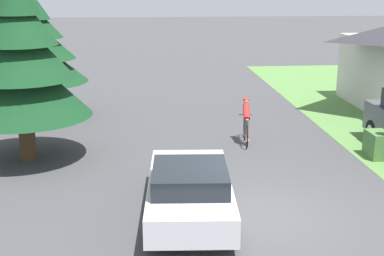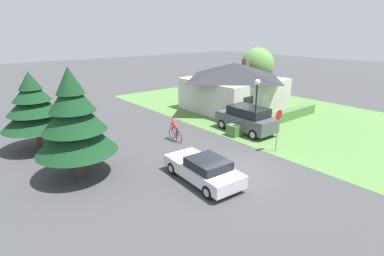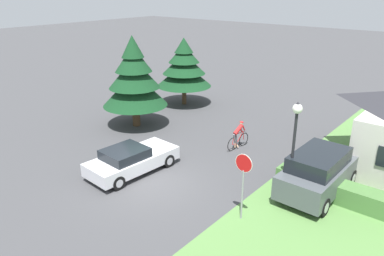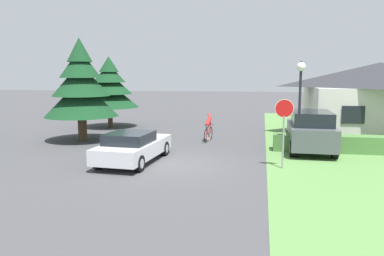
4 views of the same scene
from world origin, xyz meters
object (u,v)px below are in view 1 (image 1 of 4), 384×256
sedan_left_lane (190,190)px  cyclist (246,122)px  conifer_tall_far (35,48)px  conifer_tall_near (21,61)px

sedan_left_lane → cyclist: size_ratio=2.61×
cyclist → conifer_tall_far: bearing=66.6°
conifer_tall_far → conifer_tall_near: bearing=-83.2°
cyclist → conifer_tall_near: 7.33m
cyclist → conifer_tall_near: conifer_tall_near is taller
sedan_left_lane → conifer_tall_far: size_ratio=0.92×
conifer_tall_near → conifer_tall_far: conifer_tall_near is taller
sedan_left_lane → conifer_tall_near: bearing=49.0°
conifer_tall_near → conifer_tall_far: size_ratio=1.15×
sedan_left_lane → conifer_tall_near: 6.81m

